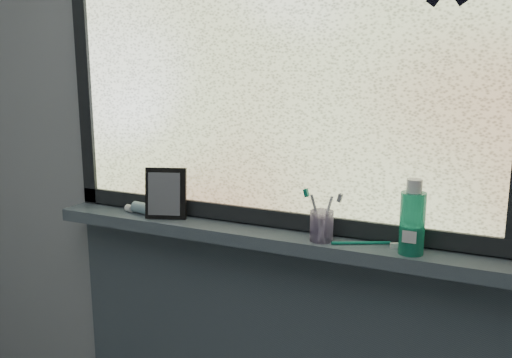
{
  "coord_description": "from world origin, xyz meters",
  "views": [
    {
      "loc": [
        0.59,
        -0.27,
        1.54
      ],
      "look_at": [
        -0.02,
        1.05,
        1.22
      ],
      "focal_mm": 40.0,
      "sensor_mm": 36.0,
      "label": 1
    }
  ],
  "objects": [
    {
      "name": "wall_back",
      "position": [
        0.0,
        1.3,
        1.25
      ],
      "size": [
        3.0,
        0.01,
        2.5
      ],
      "primitive_type": "cube",
      "color": "#9EA3A8",
      "rests_on": "ground"
    },
    {
      "name": "windowsill",
      "position": [
        0.0,
        1.23,
        1.0
      ],
      "size": [
        1.62,
        0.14,
        0.04
      ],
      "primitive_type": "cube",
      "color": "#45525C",
      "rests_on": "wall_back"
    },
    {
      "name": "window_pane",
      "position": [
        0.0,
        1.28,
        1.53
      ],
      "size": [
        1.5,
        0.01,
        1.0
      ],
      "primitive_type": "cube",
      "color": "silver",
      "rests_on": "wall_back"
    },
    {
      "name": "frame_bottom",
      "position": [
        0.0,
        1.28,
        1.05
      ],
      "size": [
        1.6,
        0.03,
        0.05
      ],
      "primitive_type": "cube",
      "color": "black",
      "rests_on": "windowsill"
    },
    {
      "name": "frame_left",
      "position": [
        -0.78,
        1.28,
        1.53
      ],
      "size": [
        0.05,
        0.03,
        1.1
      ],
      "primitive_type": "cube",
      "color": "black",
      "rests_on": "wall_back"
    },
    {
      "name": "vanity_mirror",
      "position": [
        -0.42,
        1.22,
        1.1
      ],
      "size": [
        0.15,
        0.11,
        0.17
      ],
      "primitive_type": "cube",
      "rotation": [
        0.0,
        0.0,
        0.34
      ],
      "color": "black",
      "rests_on": "windowsill"
    },
    {
      "name": "toothpaste_tube",
      "position": [
        -0.51,
        1.23,
        1.04
      ],
      "size": [
        0.22,
        0.09,
        0.04
      ],
      "primitive_type": null,
      "rotation": [
        0.0,
        0.0,
        -0.23
      ],
      "color": "silver",
      "rests_on": "windowsill"
    },
    {
      "name": "toothbrush_cup",
      "position": [
        0.11,
        1.21,
        1.06
      ],
      "size": [
        0.07,
        0.07,
        0.09
      ],
      "primitive_type": "cylinder",
      "rotation": [
        0.0,
        0.0,
        -0.01
      ],
      "color": "#A890BF",
      "rests_on": "windowsill"
    },
    {
      "name": "toothbrush_lying",
      "position": [
        0.22,
        1.23,
        1.03
      ],
      "size": [
        0.19,
        0.11,
        0.01
      ],
      "primitive_type": null,
      "rotation": [
        0.0,
        0.0,
        0.46
      ],
      "color": "#0D775D",
      "rests_on": "windowsill"
    },
    {
      "name": "mouthwash_bottle",
      "position": [
        0.36,
        1.21,
        1.12
      ],
      "size": [
        0.08,
        0.08,
        0.17
      ],
      "primitive_type": "cylinder",
      "rotation": [
        0.0,
        0.0,
        -0.32
      ],
      "color": "#1FA37C",
      "rests_on": "windowsill"
    }
  ]
}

